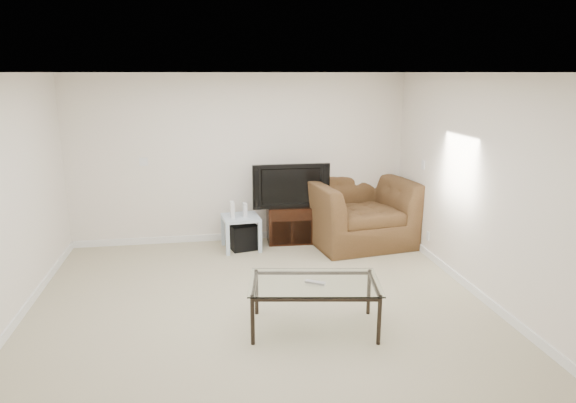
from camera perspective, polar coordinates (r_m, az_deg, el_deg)
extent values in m
plane|color=tan|center=(5.68, -3.05, -12.01)|extent=(5.00, 5.00, 0.00)
plane|color=white|center=(5.10, -3.43, 14.11)|extent=(5.00, 5.00, 0.00)
cube|color=silver|center=(7.69, -5.29, 4.71)|extent=(5.00, 0.02, 2.50)
cube|color=silver|center=(6.05, 21.04, 1.24)|extent=(0.02, 5.00, 2.50)
cube|color=white|center=(7.71, -15.75, 4.26)|extent=(0.12, 0.02, 0.12)
cube|color=white|center=(7.43, 14.81, 3.98)|extent=(0.02, 0.09, 0.13)
cube|color=white|center=(7.39, 15.29, -3.71)|extent=(0.02, 0.08, 0.12)
cube|color=black|center=(7.69, 0.23, -1.20)|extent=(0.38, 0.27, 0.05)
imported|color=black|center=(7.60, 0.22, 1.89)|extent=(1.06, 0.22, 0.66)
cube|color=black|center=(7.53, -5.02, -3.92)|extent=(0.45, 0.45, 0.37)
cube|color=white|center=(7.35, -6.22, -0.91)|extent=(0.06, 0.17, 0.23)
cube|color=silver|center=(7.38, -4.80, -0.93)|extent=(0.06, 0.15, 0.19)
imported|color=brown|center=(7.70, 7.87, 0.06)|extent=(1.61, 1.18, 1.29)
cube|color=#B2B2B7|center=(5.07, 3.03, -8.98)|extent=(0.20, 0.15, 0.02)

